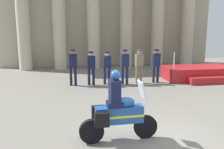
# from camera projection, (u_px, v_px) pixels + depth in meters

# --- Properties ---
(ground_plane) EXTENTS (28.40, 28.40, 0.00)m
(ground_plane) POSITION_uv_depth(u_px,v_px,m) (150.00, 141.00, 6.73)
(ground_plane) COLOR gray
(colonnade_backdrop) EXTENTS (15.07, 1.69, 7.55)m
(colonnade_backdrop) POSITION_uv_depth(u_px,v_px,m) (109.00, 8.00, 17.34)
(colonnade_backdrop) COLOR #B6AB91
(colonnade_backdrop) RESTS_ON ground_plane
(reviewing_stand) EXTENTS (3.53, 2.20, 1.59)m
(reviewing_stand) POSITION_uv_depth(u_px,v_px,m) (198.00, 73.00, 13.88)
(reviewing_stand) COLOR #B21E23
(reviewing_stand) RESTS_ON ground_plane
(officer_in_row_0) EXTENTS (0.40, 0.27, 1.76)m
(officer_in_row_0) POSITION_uv_depth(u_px,v_px,m) (73.00, 65.00, 12.40)
(officer_in_row_0) COLOR #141938
(officer_in_row_0) RESTS_ON ground_plane
(officer_in_row_1) EXTENTS (0.40, 0.27, 1.66)m
(officer_in_row_1) POSITION_uv_depth(u_px,v_px,m) (91.00, 66.00, 12.50)
(officer_in_row_1) COLOR #141938
(officer_in_row_1) RESTS_ON ground_plane
(officer_in_row_2) EXTENTS (0.40, 0.27, 1.63)m
(officer_in_row_2) POSITION_uv_depth(u_px,v_px,m) (107.00, 65.00, 12.64)
(officer_in_row_2) COLOR #191E42
(officer_in_row_2) RESTS_ON ground_plane
(officer_in_row_3) EXTENTS (0.40, 0.27, 1.73)m
(officer_in_row_3) POSITION_uv_depth(u_px,v_px,m) (125.00, 64.00, 12.68)
(officer_in_row_3) COLOR #191E42
(officer_in_row_3) RESTS_ON ground_plane
(officer_in_row_4) EXTENTS (0.40, 0.27, 1.71)m
(officer_in_row_4) POSITION_uv_depth(u_px,v_px,m) (139.00, 64.00, 12.88)
(officer_in_row_4) COLOR #7A7056
(officer_in_row_4) RESTS_ON ground_plane
(officer_in_row_5) EXTENTS (0.40, 0.27, 1.70)m
(officer_in_row_5) POSITION_uv_depth(u_px,v_px,m) (156.00, 63.00, 13.06)
(officer_in_row_5) COLOR #191E42
(officer_in_row_5) RESTS_ON ground_plane
(motorcycle_with_rider) EXTENTS (2.09, 0.71, 1.90)m
(motorcycle_with_rider) POSITION_uv_depth(u_px,v_px,m) (117.00, 112.00, 6.61)
(motorcycle_with_rider) COLOR black
(motorcycle_with_rider) RESTS_ON ground_plane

